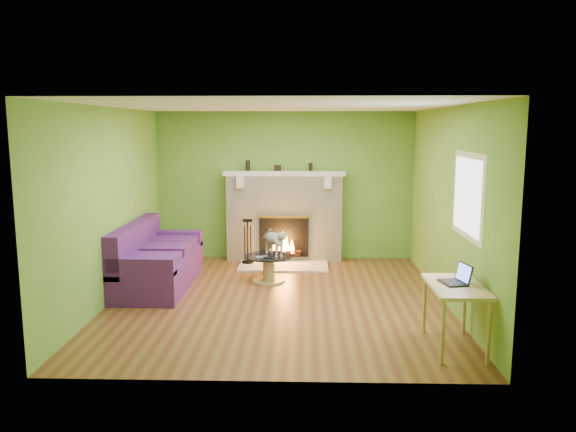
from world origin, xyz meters
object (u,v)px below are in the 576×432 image
Objects in this scene: sofa at (155,262)px; desk at (456,293)px; coffee_table at (269,266)px; cat at (274,242)px.

sofa is 2.22× the size of desk.
sofa is 1.70m from coffee_table.
desk is (2.14, -2.56, 0.38)m from coffee_table.
sofa is at bearing -169.94° from coffee_table.
coffee_table is 0.39m from cat.
sofa reaches higher than desk.
desk is 3.32m from cat.
desk reaches higher than coffee_table.
desk is at bearing -50.07° from coffee_table.
sofa is 3.18× the size of cat.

